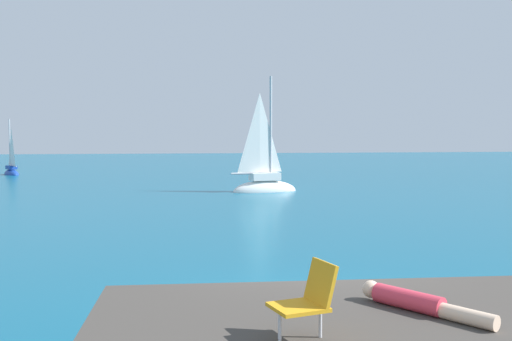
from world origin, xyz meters
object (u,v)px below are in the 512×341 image
(sailboat_near, at_px, (264,185))
(sailboat_far, at_px, (12,171))
(person_sunbather, at_px, (418,302))
(beach_chair, at_px, (308,297))

(sailboat_near, relative_size, sailboat_far, 1.48)
(sailboat_near, relative_size, person_sunbather, 4.48)
(sailboat_near, bearing_deg, beach_chair, -109.27)
(sailboat_far, relative_size, person_sunbather, 3.03)
(sailboat_near, bearing_deg, person_sunbather, -106.11)
(beach_chair, bearing_deg, person_sunbather, -169.41)
(sailboat_near, xyz_separation_m, sailboat_far, (-16.92, 15.22, -0.12))
(sailboat_near, distance_m, sailboat_far, 22.76)
(sailboat_far, xyz_separation_m, person_sunbather, (14.82, -40.28, 0.95))
(sailboat_far, distance_m, beach_chair, 43.13)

